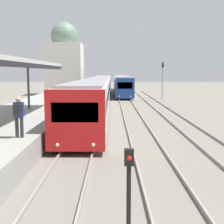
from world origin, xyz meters
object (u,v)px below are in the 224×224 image
at_px(train_near, 98,89).
at_px(signal_mast_far, 162,76).
at_px(train_far, 120,84).
at_px(signal_post_near, 128,185).
at_px(person_on_platform, 17,114).

distance_m(train_near, signal_mast_far, 10.91).
distance_m(train_far, signal_post_near, 49.09).
height_order(train_far, signal_mast_far, signal_mast_far).
relative_size(train_far, signal_mast_far, 5.98).
relative_size(train_near, train_far, 1.59).
height_order(train_near, signal_post_near, train_near).
xyz_separation_m(person_on_platform, train_far, (5.46, 43.02, -0.32)).
relative_size(person_on_platform, train_far, 0.06).
bearing_deg(person_on_platform, signal_post_near, -55.71).
xyz_separation_m(train_far, signal_post_near, (-1.33, -49.07, -0.42)).
distance_m(train_far, signal_mast_far, 13.09).
relative_size(person_on_platform, signal_mast_far, 0.33).
bearing_deg(train_far, train_near, -100.10).
bearing_deg(signal_post_near, signal_mast_far, 79.82).
bearing_deg(train_far, person_on_platform, -97.23).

